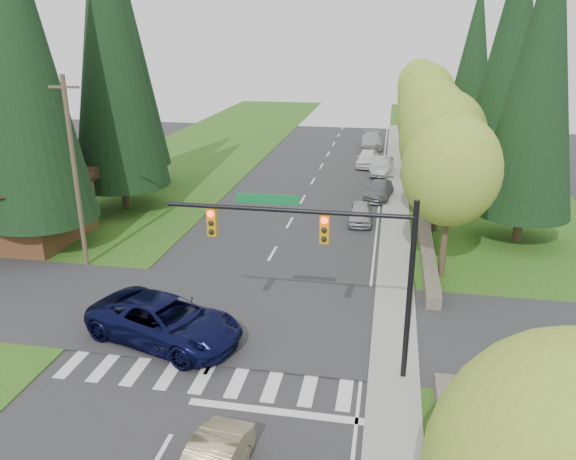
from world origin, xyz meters
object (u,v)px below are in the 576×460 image
(parked_car_a, at_px, (360,213))
(parked_car_b, at_px, (379,190))
(suv_navy, at_px, (165,321))
(parked_car_c, at_px, (382,166))
(parked_car_d, at_px, (367,158))
(parked_car_e, at_px, (372,141))

(parked_car_a, xyz_separation_m, parked_car_b, (1.03, 5.84, -0.02))
(parked_car_a, height_order, parked_car_b, parked_car_a)
(suv_navy, distance_m, parked_car_c, 31.02)
(parked_car_d, xyz_separation_m, parked_car_e, (0.00, 8.80, 0.01))
(parked_car_c, relative_size, parked_car_e, 0.85)
(parked_car_a, xyz_separation_m, parked_car_d, (-0.37, 16.35, 0.11))
(parked_car_b, bearing_deg, parked_car_a, -92.23)
(parked_car_a, relative_size, parked_car_e, 0.72)
(suv_navy, height_order, parked_car_d, suv_navy)
(suv_navy, bearing_deg, parked_car_c, 3.08)
(parked_car_a, bearing_deg, parked_car_e, 89.04)
(suv_navy, relative_size, parked_car_e, 1.23)
(suv_navy, height_order, parked_car_e, suv_navy)
(parked_car_a, xyz_separation_m, parked_car_e, (-0.37, 25.16, 0.12))
(suv_navy, xyz_separation_m, parked_car_a, (6.88, 16.52, -0.26))
(parked_car_d, bearing_deg, parked_car_b, -79.15)
(parked_car_b, relative_size, parked_car_c, 0.97)
(parked_car_a, distance_m, parked_car_c, 13.52)
(suv_navy, xyz_separation_m, parked_car_c, (7.91, 30.00, -0.17))
(suv_navy, relative_size, parked_car_a, 1.71)
(parked_car_a, xyz_separation_m, parked_car_c, (1.03, 13.48, 0.09))
(parked_car_a, bearing_deg, suv_navy, -114.40)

